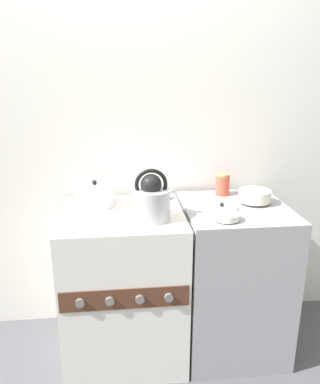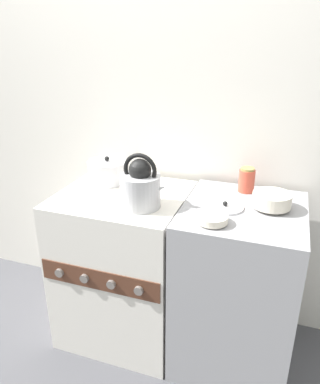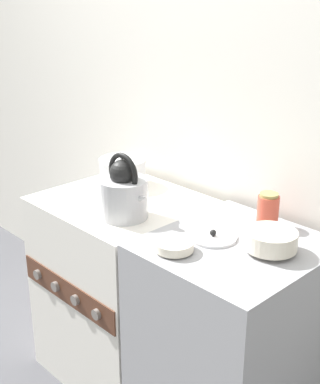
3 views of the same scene
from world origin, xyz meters
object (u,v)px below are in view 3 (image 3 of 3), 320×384
cooking_pot (123,171)px  loose_pot_lid (213,237)px  stove (124,287)px  kettle (124,193)px  storage_jar (268,210)px  enamel_bowl (271,240)px  small_ceramic_bowl (174,246)px

cooking_pot → loose_pot_lid: (0.69, -0.16, -0.04)m
stove → kettle: size_ratio=3.27×
storage_jar → loose_pot_lid: 0.25m
stove → storage_jar: storage_jar is taller
kettle → cooking_pot: bearing=140.7°
cooking_pot → storage_jar: (0.75, 0.08, 0.01)m
stove → storage_jar: 0.82m
enamel_bowl → loose_pot_lid: enamel_bowl is taller
stove → enamel_bowl: size_ratio=4.87×
kettle → loose_pot_lid: size_ratio=1.54×
stove → loose_pot_lid: size_ratio=5.03×
cooking_pot → stove: bearing=-42.3°
stove → cooking_pot: 0.54m
cooking_pot → small_ceramic_bowl: bearing=-26.4°
cooking_pot → storage_jar: cooking_pot is taller
cooking_pot → enamel_bowl: cooking_pot is taller
stove → kettle: (0.15, -0.11, 0.54)m
enamel_bowl → small_ceramic_bowl: size_ratio=1.34×
cooking_pot → small_ceramic_bowl: cooking_pot is taller
cooking_pot → storage_jar: 0.76m
loose_pot_lid → stove: bearing=177.8°
cooking_pot → loose_pot_lid: bearing=-12.7°
kettle → enamel_bowl: (0.59, 0.15, -0.05)m
stove → storage_jar: bearing=19.6°
kettle → storage_jar: kettle is taller
loose_pot_lid → cooking_pot: bearing=167.3°
loose_pot_lid → enamel_bowl: bearing=17.0°
kettle → cooking_pot: size_ratio=1.23×
enamel_bowl → loose_pot_lid: (-0.20, -0.06, -0.04)m
cooking_pot → loose_pot_lid: size_ratio=1.26×
small_ceramic_bowl → cooking_pot: bearing=153.6°
storage_jar → stove: bearing=-160.4°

